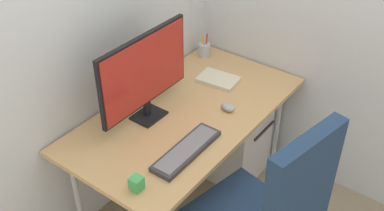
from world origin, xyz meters
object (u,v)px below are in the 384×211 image
(mouse, at_px, (228,107))
(notebook, at_px, (218,79))
(filing_cabinet, at_px, (227,129))
(pen_holder, at_px, (204,50))
(keyboard, at_px, (187,150))
(desk_clamp_accessory, at_px, (136,183))
(monitor, at_px, (145,73))

(mouse, distance_m, notebook, 0.30)
(filing_cabinet, height_order, pen_holder, pen_holder)
(keyboard, xyz_separation_m, pen_holder, (0.84, 0.50, 0.03))
(filing_cabinet, relative_size, pen_holder, 3.59)
(filing_cabinet, distance_m, pen_holder, 0.55)
(keyboard, relative_size, notebook, 1.82)
(mouse, relative_size, desk_clamp_accessory, 1.27)
(notebook, bearing_deg, monitor, 161.51)
(desk_clamp_accessory, bearing_deg, mouse, 0.33)
(mouse, height_order, pen_holder, pen_holder)
(keyboard, height_order, desk_clamp_accessory, desk_clamp_accessory)
(filing_cabinet, xyz_separation_m, monitor, (-0.62, 0.13, 0.69))
(notebook, relative_size, desk_clamp_accessory, 3.49)
(keyboard, relative_size, desk_clamp_accessory, 6.35)
(mouse, relative_size, notebook, 0.36)
(filing_cabinet, relative_size, keyboard, 1.32)
(monitor, distance_m, keyboard, 0.46)
(monitor, relative_size, notebook, 2.65)
(keyboard, bearing_deg, desk_clamp_accessory, 175.01)
(mouse, height_order, desk_clamp_accessory, desk_clamp_accessory)
(desk_clamp_accessory, bearing_deg, pen_holder, 21.66)
(pen_holder, xyz_separation_m, desk_clamp_accessory, (-1.17, -0.47, -0.01))
(pen_holder, distance_m, desk_clamp_accessory, 1.26)
(monitor, xyz_separation_m, keyboard, (-0.11, -0.35, -0.26))
(keyboard, xyz_separation_m, notebook, (0.64, 0.24, -0.00))
(pen_holder, height_order, notebook, pen_holder)
(monitor, relative_size, desk_clamp_accessory, 9.25)
(monitor, xyz_separation_m, mouse, (0.31, -0.32, -0.26))
(monitor, distance_m, mouse, 0.51)
(filing_cabinet, distance_m, monitor, 0.94)
(pen_holder, relative_size, desk_clamp_accessory, 2.34)
(keyboard, xyz_separation_m, desk_clamp_accessory, (-0.33, 0.03, 0.02))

